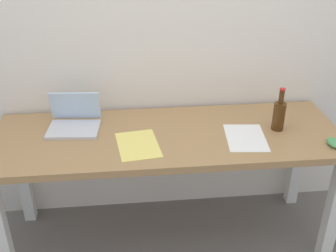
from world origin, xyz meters
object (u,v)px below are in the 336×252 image
at_px(desk, 168,149).
at_px(beer_bottle, 279,115).
at_px(computer_mouse, 333,142).
at_px(laptop_left, 74,122).

bearing_deg(desk, beer_bottle, -0.58).
bearing_deg(desk, computer_mouse, -13.69).
height_order(laptop_left, computer_mouse, laptop_left).
distance_m(beer_bottle, computer_mouse, 0.32).
relative_size(laptop_left, computer_mouse, 2.99).
distance_m(laptop_left, beer_bottle, 1.15).
bearing_deg(desk, laptop_left, 166.77).
height_order(beer_bottle, computer_mouse, beer_bottle).
height_order(laptop_left, beer_bottle, beer_bottle).
bearing_deg(laptop_left, desk, -13.23).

